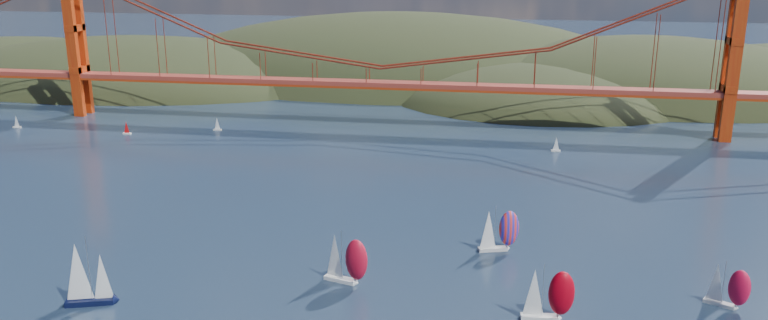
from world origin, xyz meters
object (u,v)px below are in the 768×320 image
at_px(sloop_navy, 85,275).
at_px(racer_0, 345,258).
at_px(racer_1, 547,294).
at_px(racer_2, 727,286).
at_px(racer_rwb, 498,230).

relative_size(sloop_navy, racer_0, 1.26).
distance_m(sloop_navy, racer_1, 85.27).
bearing_deg(racer_2, racer_rwb, -176.74).
distance_m(racer_0, racer_2, 72.40).
height_order(racer_2, racer_rwb, racer_rwb).
bearing_deg(racer_0, racer_2, 17.78).
xyz_separation_m(racer_0, racer_rwb, (29.76, 21.43, -0.26)).
distance_m(sloop_navy, racer_0, 48.99).
height_order(sloop_navy, racer_0, sloop_navy).
distance_m(sloop_navy, racer_2, 119.71).
height_order(racer_0, racer_2, racer_0).
relative_size(racer_0, racer_2, 1.21).
relative_size(racer_2, racer_rwb, 0.87).
distance_m(sloop_navy, racer_rwb, 84.94).
bearing_deg(racer_1, racer_2, 12.97).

